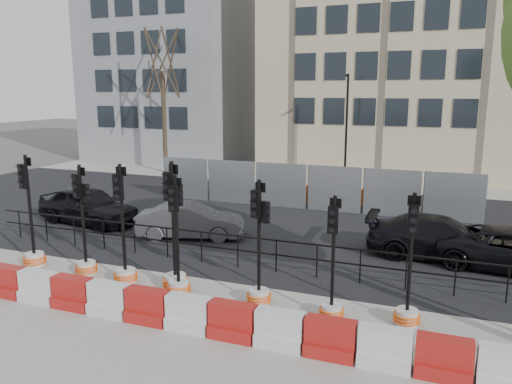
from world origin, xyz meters
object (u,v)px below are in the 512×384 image
at_px(car_c, 441,238).
at_px(traffic_signal_a, 33,244).
at_px(traffic_signal_h, 408,299).
at_px(traffic_signal_d, 175,260).
at_px(car_a, 88,206).

bearing_deg(car_c, traffic_signal_a, 113.40).
bearing_deg(traffic_signal_h, traffic_signal_d, 176.90).
distance_m(traffic_signal_d, car_a, 7.96).
bearing_deg(traffic_signal_h, car_c, 79.17).
relative_size(car_a, car_c, 0.99).
bearing_deg(traffic_signal_a, car_a, 120.21).
distance_m(traffic_signal_a, traffic_signal_h, 10.75).
xyz_separation_m(traffic_signal_h, car_c, (0.62, 5.06, 0.03)).
bearing_deg(car_a, traffic_signal_a, -151.11).
xyz_separation_m(traffic_signal_a, car_a, (-1.65, 4.52, 0.04)).
bearing_deg(car_c, car_a, 91.80).
height_order(traffic_signal_a, car_c, traffic_signal_a).
height_order(traffic_signal_a, traffic_signal_d, traffic_signal_d).
bearing_deg(traffic_signal_a, traffic_signal_h, 10.20).
bearing_deg(car_a, traffic_signal_h, -101.15).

